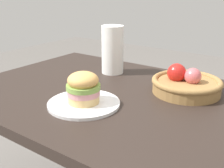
{
  "coord_description": "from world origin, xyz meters",
  "views": [
    {
      "loc": [
        0.58,
        -0.9,
        1.18
      ],
      "look_at": [
        -0.03,
        -0.05,
        0.81
      ],
      "focal_mm": 45.26,
      "sensor_mm": 36.0,
      "label": 1
    }
  ],
  "objects": [
    {
      "name": "plate",
      "position": [
        -0.08,
        -0.17,
        0.76
      ],
      "size": [
        0.27,
        0.27,
        0.01
      ],
      "primitive_type": "cylinder",
      "color": "white",
      "rests_on": "dining_table"
    },
    {
      "name": "sandwich",
      "position": [
        -0.08,
        -0.17,
        0.82
      ],
      "size": [
        0.13,
        0.13,
        0.12
      ],
      "color": "#E5BC75",
      "rests_on": "plate"
    },
    {
      "name": "fruit_basket",
      "position": [
        0.18,
        0.18,
        0.79
      ],
      "size": [
        0.29,
        0.29,
        0.12
      ],
      "color": "#9E7542",
      "rests_on": "dining_table"
    },
    {
      "name": "dining_table",
      "position": [
        0.0,
        0.0,
        0.65
      ],
      "size": [
        1.4,
        0.9,
        0.75
      ],
      "color": "#2D231E",
      "rests_on": "ground_plane"
    },
    {
      "name": "paper_towel_roll",
      "position": [
        -0.23,
        0.23,
        0.87
      ],
      "size": [
        0.11,
        0.11,
        0.24
      ],
      "primitive_type": "cylinder",
      "color": "white",
      "rests_on": "dining_table"
    }
  ]
}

